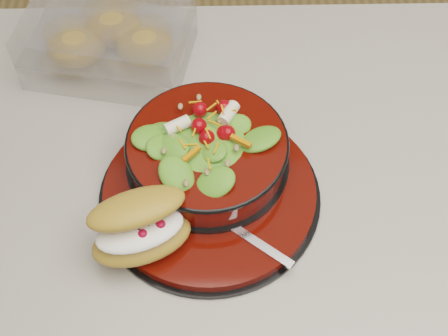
{
  "coord_description": "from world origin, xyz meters",
  "views": [
    {
      "loc": [
        -0.16,
        -0.49,
        1.62
      ],
      "look_at": [
        -0.15,
        -0.01,
        0.94
      ],
      "focal_mm": 50.0,
      "sensor_mm": 36.0,
      "label": 1
    }
  ],
  "objects_px": {
    "croissant": "(140,227)",
    "pastry_box": "(110,39)",
    "dinner_plate": "(210,193)",
    "fork": "(236,229)",
    "salad_bowl": "(207,148)",
    "island_counter": "(301,305)"
  },
  "relations": [
    {
      "from": "dinner_plate",
      "to": "salad_bowl",
      "type": "distance_m",
      "value": 0.06
    },
    {
      "from": "pastry_box",
      "to": "croissant",
      "type": "bearing_deg",
      "value": -67.04
    },
    {
      "from": "salad_bowl",
      "to": "dinner_plate",
      "type": "bearing_deg",
      "value": -85.89
    },
    {
      "from": "salad_bowl",
      "to": "pastry_box",
      "type": "relative_size",
      "value": 0.83
    },
    {
      "from": "island_counter",
      "to": "fork",
      "type": "relative_size",
      "value": 9.07
    },
    {
      "from": "island_counter",
      "to": "pastry_box",
      "type": "relative_size",
      "value": 4.55
    },
    {
      "from": "dinner_plate",
      "to": "salad_bowl",
      "type": "height_order",
      "value": "salad_bowl"
    },
    {
      "from": "island_counter",
      "to": "salad_bowl",
      "type": "xyz_separation_m",
      "value": [
        -0.18,
        0.02,
        0.5
      ]
    },
    {
      "from": "dinner_plate",
      "to": "pastry_box",
      "type": "bearing_deg",
      "value": 120.0
    },
    {
      "from": "dinner_plate",
      "to": "fork",
      "type": "height_order",
      "value": "fork"
    },
    {
      "from": "fork",
      "to": "pastry_box",
      "type": "relative_size",
      "value": 0.5
    },
    {
      "from": "croissant",
      "to": "salad_bowl",
      "type": "bearing_deg",
      "value": 36.65
    },
    {
      "from": "croissant",
      "to": "pastry_box",
      "type": "distance_m",
      "value": 0.35
    },
    {
      "from": "salad_bowl",
      "to": "croissant",
      "type": "xyz_separation_m",
      "value": [
        -0.08,
        -0.12,
        0.0
      ]
    },
    {
      "from": "croissant",
      "to": "pastry_box",
      "type": "relative_size",
      "value": 0.53
    },
    {
      "from": "fork",
      "to": "pastry_box",
      "type": "bearing_deg",
      "value": 67.68
    },
    {
      "from": "dinner_plate",
      "to": "croissant",
      "type": "xyz_separation_m",
      "value": [
        -0.09,
        -0.08,
        0.05
      ]
    },
    {
      "from": "croissant",
      "to": "dinner_plate",
      "type": "bearing_deg",
      "value": 23.18
    },
    {
      "from": "island_counter",
      "to": "dinner_plate",
      "type": "height_order",
      "value": "dinner_plate"
    },
    {
      "from": "fork",
      "to": "pastry_box",
      "type": "height_order",
      "value": "pastry_box"
    },
    {
      "from": "fork",
      "to": "dinner_plate",
      "type": "bearing_deg",
      "value": 65.73
    },
    {
      "from": "dinner_plate",
      "to": "pastry_box",
      "type": "relative_size",
      "value": 1.11
    }
  ]
}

